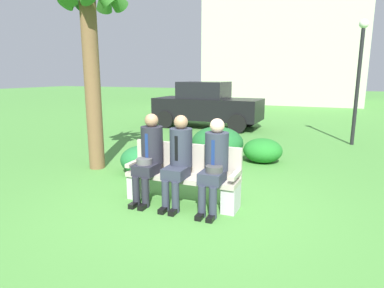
{
  "coord_description": "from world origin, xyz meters",
  "views": [
    {
      "loc": [
        1.85,
        -4.34,
        1.94
      ],
      "look_at": [
        -0.13,
        0.45,
        0.85
      ],
      "focal_mm": 30.94,
      "sensor_mm": 36.0,
      "label": 1
    }
  ],
  "objects_px": {
    "seated_man_left": "(149,153)",
    "street_lamp": "(359,69)",
    "shrub_far_lawn": "(143,160)",
    "palm_tree_tall": "(90,14)",
    "park_bench": "(183,176)",
    "seated_man_right": "(215,161)",
    "shrub_near_bench": "(263,150)",
    "building_backdrop": "(289,9)",
    "shrub_mid_lawn": "(217,143)",
    "seated_man_middle": "(179,156)",
    "parked_car_near": "(207,105)"
  },
  "relations": [
    {
      "from": "palm_tree_tall",
      "to": "parked_car_near",
      "type": "bearing_deg",
      "value": 87.91
    },
    {
      "from": "seated_man_right",
      "to": "palm_tree_tall",
      "type": "distance_m",
      "value": 3.95
    },
    {
      "from": "shrub_far_lawn",
      "to": "street_lamp",
      "type": "bearing_deg",
      "value": 49.26
    },
    {
      "from": "seated_man_left",
      "to": "street_lamp",
      "type": "height_order",
      "value": "street_lamp"
    },
    {
      "from": "shrub_near_bench",
      "to": "seated_man_left",
      "type": "bearing_deg",
      "value": -112.13
    },
    {
      "from": "park_bench",
      "to": "seated_man_left",
      "type": "xyz_separation_m",
      "value": [
        -0.52,
        -0.12,
        0.34
      ]
    },
    {
      "from": "park_bench",
      "to": "palm_tree_tall",
      "type": "xyz_separation_m",
      "value": [
        -2.43,
        1.04,
        2.66
      ]
    },
    {
      "from": "palm_tree_tall",
      "to": "shrub_near_bench",
      "type": "height_order",
      "value": "palm_tree_tall"
    },
    {
      "from": "seated_man_middle",
      "to": "parked_car_near",
      "type": "distance_m",
      "value": 7.54
    },
    {
      "from": "shrub_far_lawn",
      "to": "seated_man_right",
      "type": "bearing_deg",
      "value": -31.9
    },
    {
      "from": "seated_man_left",
      "to": "building_backdrop",
      "type": "distance_m",
      "value": 21.8
    },
    {
      "from": "seated_man_right",
      "to": "shrub_far_lawn",
      "type": "bearing_deg",
      "value": 148.1
    },
    {
      "from": "street_lamp",
      "to": "building_backdrop",
      "type": "xyz_separation_m",
      "value": [
        -3.84,
        15.19,
        4.33
      ]
    },
    {
      "from": "parked_car_near",
      "to": "building_backdrop",
      "type": "xyz_separation_m",
      "value": [
        1.02,
        13.82,
        5.57
      ]
    },
    {
      "from": "shrub_mid_lawn",
      "to": "street_lamp",
      "type": "relative_size",
      "value": 0.36
    },
    {
      "from": "shrub_near_bench",
      "to": "shrub_far_lawn",
      "type": "height_order",
      "value": "shrub_far_lawn"
    },
    {
      "from": "parked_car_near",
      "to": "park_bench",
      "type": "bearing_deg",
      "value": -72.74
    },
    {
      "from": "street_lamp",
      "to": "building_backdrop",
      "type": "bearing_deg",
      "value": 104.18
    },
    {
      "from": "palm_tree_tall",
      "to": "shrub_far_lawn",
      "type": "distance_m",
      "value": 2.99
    },
    {
      "from": "seated_man_right",
      "to": "shrub_mid_lawn",
      "type": "relative_size",
      "value": 1.1
    },
    {
      "from": "seated_man_left",
      "to": "seated_man_middle",
      "type": "distance_m",
      "value": 0.5
    },
    {
      "from": "shrub_far_lawn",
      "to": "building_backdrop",
      "type": "height_order",
      "value": "building_backdrop"
    },
    {
      "from": "shrub_mid_lawn",
      "to": "street_lamp",
      "type": "xyz_separation_m",
      "value": [
        3.01,
        2.98,
        1.7
      ]
    },
    {
      "from": "shrub_near_bench",
      "to": "shrub_far_lawn",
      "type": "relative_size",
      "value": 0.97
    },
    {
      "from": "park_bench",
      "to": "palm_tree_tall",
      "type": "relative_size",
      "value": 0.41
    },
    {
      "from": "seated_man_middle",
      "to": "shrub_near_bench",
      "type": "relative_size",
      "value": 1.56
    },
    {
      "from": "park_bench",
      "to": "seated_man_middle",
      "type": "height_order",
      "value": "seated_man_middle"
    },
    {
      "from": "seated_man_right",
      "to": "shrub_near_bench",
      "type": "relative_size",
      "value": 1.54
    },
    {
      "from": "palm_tree_tall",
      "to": "building_backdrop",
      "type": "height_order",
      "value": "building_backdrop"
    },
    {
      "from": "shrub_near_bench",
      "to": "parked_car_near",
      "type": "height_order",
      "value": "parked_car_near"
    },
    {
      "from": "palm_tree_tall",
      "to": "shrub_far_lawn",
      "type": "bearing_deg",
      "value": 1.05
    },
    {
      "from": "seated_man_left",
      "to": "seated_man_middle",
      "type": "relative_size",
      "value": 1.0
    },
    {
      "from": "palm_tree_tall",
      "to": "street_lamp",
      "type": "height_order",
      "value": "palm_tree_tall"
    },
    {
      "from": "seated_man_left",
      "to": "shrub_far_lawn",
      "type": "height_order",
      "value": "seated_man_left"
    },
    {
      "from": "parked_car_near",
      "to": "street_lamp",
      "type": "bearing_deg",
      "value": -15.77
    },
    {
      "from": "seated_man_left",
      "to": "shrub_far_lawn",
      "type": "bearing_deg",
      "value": 125.5
    },
    {
      "from": "seated_man_left",
      "to": "street_lamp",
      "type": "distance_m",
      "value": 6.79
    },
    {
      "from": "seated_man_middle",
      "to": "seated_man_right",
      "type": "height_order",
      "value": "seated_man_middle"
    },
    {
      "from": "seated_man_middle",
      "to": "street_lamp",
      "type": "height_order",
      "value": "street_lamp"
    },
    {
      "from": "park_bench",
      "to": "seated_man_middle",
      "type": "xyz_separation_m",
      "value": [
        -0.02,
        -0.12,
        0.34
      ]
    },
    {
      "from": "seated_man_middle",
      "to": "shrub_far_lawn",
      "type": "height_order",
      "value": "seated_man_middle"
    },
    {
      "from": "building_backdrop",
      "to": "shrub_near_bench",
      "type": "bearing_deg",
      "value": -84.1
    },
    {
      "from": "park_bench",
      "to": "seated_man_right",
      "type": "bearing_deg",
      "value": -13.05
    },
    {
      "from": "seated_man_right",
      "to": "shrub_near_bench",
      "type": "height_order",
      "value": "seated_man_right"
    },
    {
      "from": "seated_man_middle",
      "to": "shrub_near_bench",
      "type": "distance_m",
      "value": 3.07
    },
    {
      "from": "shrub_mid_lawn",
      "to": "building_backdrop",
      "type": "height_order",
      "value": "building_backdrop"
    },
    {
      "from": "palm_tree_tall",
      "to": "shrub_far_lawn",
      "type": "height_order",
      "value": "palm_tree_tall"
    },
    {
      "from": "building_backdrop",
      "to": "park_bench",
      "type": "bearing_deg",
      "value": -86.77
    },
    {
      "from": "seated_man_right",
      "to": "street_lamp",
      "type": "bearing_deg",
      "value": 70.14
    },
    {
      "from": "seated_man_left",
      "to": "shrub_near_bench",
      "type": "distance_m",
      "value": 3.23
    }
  ]
}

